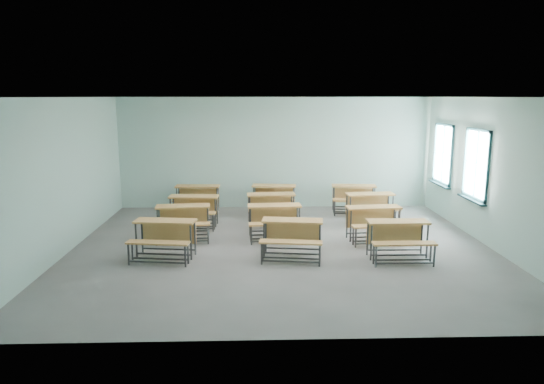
{
  "coord_description": "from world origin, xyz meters",
  "views": [
    {
      "loc": [
        -0.53,
        -10.0,
        3.22
      ],
      "look_at": [
        -0.18,
        1.2,
        1.0
      ],
      "focal_mm": 32.0,
      "sensor_mm": 36.0,
      "label": 1
    }
  ],
  "objects": [
    {
      "name": "desk_unit_r3c1",
      "position": [
        -0.06,
        3.29,
        0.51
      ],
      "size": [
        1.32,
        0.96,
        0.77
      ],
      "rotation": [
        0.0,
        0.0,
        -0.12
      ],
      "color": "#C48A46",
      "rests_on": "ground"
    },
    {
      "name": "desk_unit_r2c2",
      "position": [
        2.39,
        2.01,
        0.51
      ],
      "size": [
        1.3,
        0.93,
        0.77
      ],
      "rotation": [
        0.0,
        0.0,
        0.09
      ],
      "color": "#C48A46",
      "rests_on": "ground"
    },
    {
      "name": "desk_unit_r0c1",
      "position": [
        0.17,
        -0.62,
        0.51
      ],
      "size": [
        1.32,
        0.97,
        0.77
      ],
      "rotation": [
        0.0,
        0.0,
        -0.13
      ],
      "color": "#C48A46",
      "rests_on": "ground"
    },
    {
      "name": "desk_unit_r1c1",
      "position": [
        -0.13,
        0.76,
        0.51
      ],
      "size": [
        1.27,
        0.89,
        0.77
      ],
      "rotation": [
        0.0,
        0.0,
        0.06
      ],
      "color": "#C48A46",
      "rests_on": "ground"
    },
    {
      "name": "desk_unit_r3c0",
      "position": [
        -2.2,
        3.29,
        0.51
      ],
      "size": [
        1.25,
        0.86,
        0.77
      ],
      "rotation": [
        0.0,
        0.0,
        -0.03
      ],
      "color": "#C48A46",
      "rests_on": "ground"
    },
    {
      "name": "desk_unit_r1c0",
      "position": [
        -2.22,
        0.77,
        0.51
      ],
      "size": [
        1.3,
        0.93,
        0.77
      ],
      "rotation": [
        0.0,
        0.0,
        0.09
      ],
      "color": "#C48A46",
      "rests_on": "ground"
    },
    {
      "name": "room",
      "position": [
        0.08,
        0.03,
        1.6
      ],
      "size": [
        9.04,
        8.04,
        3.24
      ],
      "color": "gray",
      "rests_on": "ground"
    },
    {
      "name": "desk_unit_r2c0",
      "position": [
        -2.13,
        1.85,
        0.51
      ],
      "size": [
        1.27,
        0.89,
        0.77
      ],
      "rotation": [
        0.0,
        0.0,
        -0.06
      ],
      "color": "#C48A46",
      "rests_on": "ground"
    },
    {
      "name": "desk_unit_r1c2",
      "position": [
        2.12,
        0.52,
        0.51
      ],
      "size": [
        1.28,
        0.91,
        0.77
      ],
      "rotation": [
        0.0,
        0.0,
        0.08
      ],
      "color": "#C48A46",
      "rests_on": "ground"
    },
    {
      "name": "desk_unit_r3c2",
      "position": [
        2.19,
        3.21,
        0.51
      ],
      "size": [
        1.3,
        0.93,
        0.77
      ],
      "rotation": [
        0.0,
        0.0,
        -0.09
      ],
      "color": "#C48A46",
      "rests_on": "ground"
    },
    {
      "name": "desk_unit_r2c1",
      "position": [
        -0.16,
        2.06,
        0.51
      ],
      "size": [
        1.28,
        0.91,
        0.77
      ],
      "rotation": [
        0.0,
        0.0,
        0.08
      ],
      "color": "#C48A46",
      "rests_on": "ground"
    },
    {
      "name": "desk_unit_r0c2",
      "position": [
        2.29,
        -0.78,
        0.51
      ],
      "size": [
        1.22,
        0.82,
        0.77
      ],
      "rotation": [
        0.0,
        0.0,
        -0.0
      ],
      "color": "#C48A46",
      "rests_on": "ground"
    },
    {
      "name": "desk_unit_r0c0",
      "position": [
        -2.4,
        -0.58,
        0.51
      ],
      "size": [
        1.32,
        0.97,
        0.77
      ],
      "rotation": [
        0.0,
        0.0,
        -0.13
      ],
      "color": "#C48A46",
      "rests_on": "ground"
    }
  ]
}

